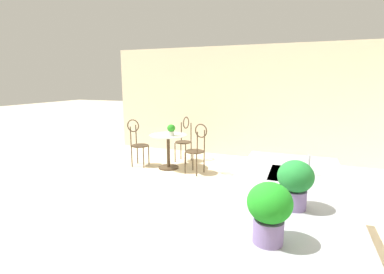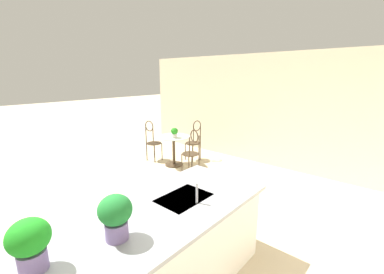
# 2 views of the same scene
# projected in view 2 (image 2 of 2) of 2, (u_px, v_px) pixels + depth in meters

# --- Properties ---
(ground_plane) EXTENTS (40.00, 40.00, 0.00)m
(ground_plane) POSITION_uv_depth(u_px,v_px,m) (123.00, 249.00, 3.23)
(ground_plane) COLOR beige
(wall_left_window) EXTENTS (0.12, 7.80, 2.70)m
(wall_left_window) POSITION_uv_depth(u_px,v_px,m) (271.00, 111.00, 6.02)
(wall_left_window) COLOR beige
(wall_left_window) RESTS_ON ground
(kitchen_island) EXTENTS (2.80, 1.06, 0.92)m
(kitchen_island) POSITION_uv_depth(u_px,v_px,m) (145.00, 262.00, 2.36)
(kitchen_island) COLOR white
(kitchen_island) RESTS_ON ground
(bistro_table) EXTENTS (0.80, 0.80, 0.74)m
(bistro_table) POSITION_uv_depth(u_px,v_px,m) (174.00, 148.00, 6.14)
(bistro_table) COLOR #3D2D1E
(bistro_table) RESTS_ON ground
(chair_near_window) EXTENTS (0.46, 0.52, 1.04)m
(chair_near_window) POSITION_uv_depth(u_px,v_px,m) (192.00, 150.00, 5.56)
(chair_near_window) COLOR #3D2D1E
(chair_near_window) RESTS_ON ground
(chair_by_island) EXTENTS (0.42, 0.50, 1.04)m
(chair_by_island) POSITION_uv_depth(u_px,v_px,m) (152.00, 139.00, 6.51)
(chair_by_island) COLOR #3D2D1E
(chair_by_island) RESTS_ON ground
(chair_toward_desk) EXTENTS (0.50, 0.42, 1.04)m
(chair_toward_desk) POSITION_uv_depth(u_px,v_px,m) (194.00, 138.00, 6.54)
(chair_toward_desk) COLOR #3D2D1E
(chair_toward_desk) RESTS_ON ground
(sink_faucet) EXTENTS (0.02, 0.02, 0.22)m
(sink_faucet) POSITION_uv_depth(u_px,v_px,m) (197.00, 193.00, 2.51)
(sink_faucet) COLOR #B2B5BA
(sink_faucet) RESTS_ON kitchen_island
(potted_plant_on_table) EXTENTS (0.17, 0.17, 0.24)m
(potted_plant_on_table) POSITION_uv_depth(u_px,v_px,m) (174.00, 132.00, 5.90)
(potted_plant_on_table) COLOR beige
(potted_plant_on_table) RESTS_ON bistro_table
(potted_plant_counter_near) EXTENTS (0.27, 0.27, 0.37)m
(potted_plant_counter_near) POSITION_uv_depth(u_px,v_px,m) (115.00, 214.00, 1.93)
(potted_plant_counter_near) COLOR #7A669E
(potted_plant_counter_near) RESTS_ON kitchen_island
(potted_plant_counter_far) EXTENTS (0.26, 0.26, 0.37)m
(potted_plant_counter_far) POSITION_uv_depth(u_px,v_px,m) (30.00, 242.00, 1.61)
(potted_plant_counter_far) COLOR #7A669E
(potted_plant_counter_far) RESTS_ON kitchen_island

